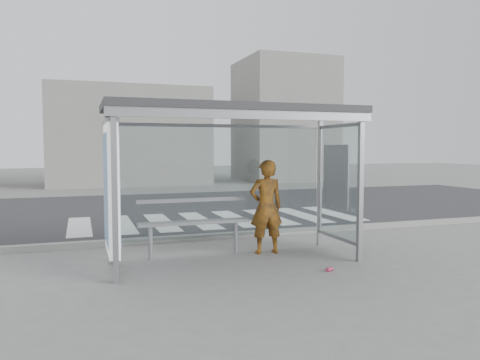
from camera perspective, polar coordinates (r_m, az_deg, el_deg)
name	(u,v)px	position (r m, az deg, el deg)	size (l,w,h in m)	color
ground	(234,261)	(8.07, -0.69, -9.85)	(80.00, 80.00, 0.00)	slate
road	(164,209)	(14.77, -9.22, -3.55)	(30.00, 10.00, 0.01)	#2B2B2E
curb	(205,237)	(9.88, -4.25, -6.93)	(30.00, 0.18, 0.12)	gray
crosswalk	(217,219)	(12.58, -2.78, -4.83)	(7.55, 3.00, 0.00)	silver
bus_shelter	(212,144)	(7.78, -3.45, 4.37)	(4.25, 1.65, 2.62)	gray
building_center	(128,137)	(25.56, -13.46, 5.16)	(8.00, 5.00, 5.00)	gray
building_right	(284,121)	(27.94, 5.35, 7.20)	(5.00, 5.00, 7.00)	gray
person	(266,207)	(8.51, 3.20, -3.28)	(0.62, 0.41, 1.71)	#CA4013
bench	(194,222)	(8.35, -5.61, -5.17)	(1.99, 0.24, 1.03)	gray
soda_can	(330,269)	(7.55, 10.86, -10.64)	(0.07, 0.07, 0.12)	#E14276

